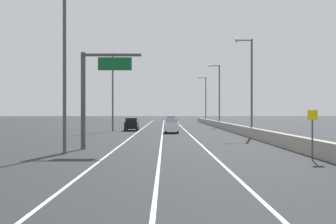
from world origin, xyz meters
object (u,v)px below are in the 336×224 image
Objects in this scene: lamp_post_left_near at (68,58)px; lamp_post_right_third at (218,92)px; lamp_post_right_second at (250,81)px; car_black_1 at (132,124)px; overhead_sign_gantry at (93,88)px; speed_advisory_sign at (312,131)px; lamp_post_left_mid at (114,87)px; car_blue_2 at (171,122)px; car_white_0 at (172,125)px; lamp_post_right_fourth at (205,97)px.

lamp_post_right_third is at bearing 69.17° from lamp_post_left_near.
lamp_post_right_second reaches higher than car_black_1.
speed_advisory_sign is (14.42, -6.65, -2.96)m from overhead_sign_gantry.
lamp_post_left_mid reaches higher than car_black_1.
car_blue_2 is at bearing -167.38° from lamp_post_right_third.
overhead_sign_gantry is 1.63× the size of car_white_0.
car_blue_2 is (6.72, 38.38, -3.73)m from overhead_sign_gantry.
lamp_post_left_mid is 2.49× the size of car_black_1.
lamp_post_right_second is at bearing -68.38° from car_blue_2.
speed_advisory_sign is 45.69m from car_blue_2.
lamp_post_left_near is 42.76m from car_blue_2.
car_blue_2 is (-9.06, 22.84, -5.61)m from lamp_post_right_second.
lamp_post_left_mid is (-16.38, 33.15, 4.84)m from speed_advisory_sign.
lamp_post_right_third is at bearing 64.42° from car_white_0.
speed_advisory_sign is 29.30m from car_white_0.
speed_advisory_sign is at bearing -67.97° from car_black_1.
car_black_1 is (2.50, 1.16, -5.63)m from lamp_post_left_mid.
lamp_post_right_second is 24.82m from lamp_post_right_third.
lamp_post_right_fourth is at bearing 67.93° from car_black_1.
overhead_sign_gantry is 26.64m from lamp_post_left_mid.
lamp_post_left_mid is (-1.96, 26.50, 1.88)m from overhead_sign_gantry.
car_white_0 is (-9.22, 6.03, -5.58)m from lamp_post_right_second.
lamp_post_right_second is at bearing -89.48° from lamp_post_right_third.
lamp_post_left_near is at bearing -110.83° from lamp_post_right_third.
lamp_post_right_fourth is 1.00× the size of lamp_post_left_near.
lamp_post_left_mid reaches higher than car_white_0.
overhead_sign_gantry is 0.64× the size of lamp_post_right_third.
car_blue_2 is (-7.71, 45.03, -0.77)m from speed_advisory_sign.
speed_advisory_sign is at bearing -12.26° from lamp_post_left_near.
lamp_post_right_fourth is 2.53× the size of car_white_0.
lamp_post_left_near is 1.00× the size of lamp_post_left_mid.
car_white_0 is 1.13× the size of car_blue_2.
overhead_sign_gantry is 3.93m from lamp_post_left_near.
lamp_post_left_near and lamp_post_left_mid have the same top height.
car_white_0 is at bearing 73.10° from overhead_sign_gantry.
lamp_post_right_second is 1.00× the size of lamp_post_right_third.
lamp_post_right_fourth reaches higher than car_black_1.
lamp_post_right_second is 1.00× the size of lamp_post_right_fourth.
overhead_sign_gantry is 67.09m from lamp_post_right_fourth.
lamp_post_left_near is 31.50m from car_black_1.
lamp_post_right_fourth is (0.20, 24.82, 0.00)m from lamp_post_right_third.
lamp_post_right_second is 20.27m from car_black_1.
lamp_post_right_second reaches higher than overhead_sign_gantry.
lamp_post_right_fourth is 40.87m from car_black_1.
speed_advisory_sign reaches higher than car_blue_2.
car_white_0 is (6.55, 21.57, -3.71)m from overhead_sign_gantry.
car_black_1 is (-15.21, -37.51, -5.63)m from lamp_post_right_fourth.
lamp_post_right_third is 1.00× the size of lamp_post_left_near.
car_blue_2 is (-8.83, -1.98, -5.61)m from lamp_post_right_third.
overhead_sign_gantry reaches higher than car_blue_2.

